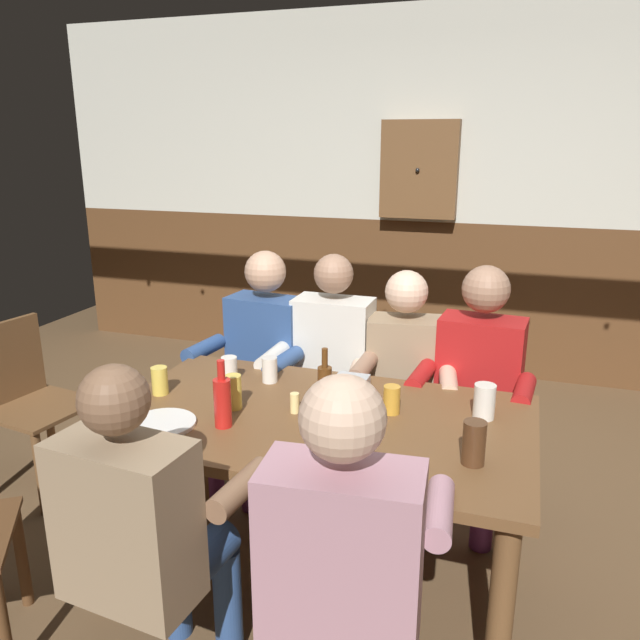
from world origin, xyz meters
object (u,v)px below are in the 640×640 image
object	(u,v)px
person_0	(260,359)
person_1	(329,366)
pint_glass_4	(229,369)
pint_glass_1	(484,402)
bottle_0	(325,384)
table_candle	(295,403)
person_3	(477,383)
person_5	(346,560)
pint_glass_3	(392,400)
dining_table	(318,441)
pint_glass_0	(234,392)
pint_glass_7	(270,370)
chair_empty_near_right	(29,400)
condiment_caddy	(352,382)
plate_0	(162,424)
bottle_1	(223,401)
person_2	(403,382)
pint_glass_6	(160,381)
pint_glass_2	(342,432)
person_4	(144,524)
wall_dart_cabinet	(419,170)
pint_glass_5	(474,443)

from	to	relation	value
person_0	person_1	distance (m)	0.37
person_1	pint_glass_4	distance (m)	0.59
pint_glass_1	bottle_0	bearing A→B (deg)	-172.52
table_candle	person_3	bearing A→B (deg)	47.90
person_5	pint_glass_3	size ratio (longest dim) A/B	11.16
person_1	dining_table	bearing A→B (deg)	104.76
pint_glass_0	pint_glass_7	xyz separation A→B (m)	(0.03, 0.30, -0.01)
person_5	chair_empty_near_right	bearing A→B (deg)	148.93
person_3	table_candle	bearing A→B (deg)	52.63
person_0	person_5	size ratio (longest dim) A/B	0.99
pint_glass_3	condiment_caddy	bearing A→B (deg)	136.94
plate_0	bottle_0	bearing A→B (deg)	35.02
bottle_1	person_5	bearing A→B (deg)	-39.68
person_3	pint_glass_4	xyz separation A→B (m)	(-1.03, -0.49, 0.12)
pint_glass_0	pint_glass_3	distance (m)	0.62
plate_0	bottle_1	distance (m)	0.25
dining_table	bottle_0	size ratio (longest dim) A/B	6.70
pint_glass_3	pint_glass_4	distance (m)	0.75
person_0	condiment_caddy	bearing A→B (deg)	154.52
person_5	plate_0	world-z (taller)	person_5
person_2	pint_glass_3	bearing A→B (deg)	87.31
person_1	pint_glass_0	world-z (taller)	person_1
table_candle	pint_glass_1	xyz separation A→B (m)	(0.70, 0.18, 0.03)
person_5	pint_glass_6	distance (m)	1.24
bottle_1	pint_glass_2	distance (m)	0.48
person_4	condiment_caddy	distance (m)	1.09
dining_table	person_2	xyz separation A→B (m)	(0.20, 0.69, 0.00)
person_2	plate_0	xyz separation A→B (m)	(-0.72, -0.95, 0.11)
person_1	table_candle	distance (m)	0.72
pint_glass_7	person_0	bearing A→B (deg)	119.30
table_candle	person_0	bearing A→B (deg)	123.40
table_candle	person_4	bearing A→B (deg)	-107.20
person_0	plate_0	size ratio (longest dim) A/B	4.92
person_2	condiment_caddy	xyz separation A→B (m)	(-0.15, -0.37, 0.13)
pint_glass_2	pint_glass_7	xyz separation A→B (m)	(-0.48, 0.52, -0.02)
pint_glass_7	wall_dart_cabinet	size ratio (longest dim) A/B	0.16
person_2	pint_glass_3	xyz separation A→B (m)	(0.07, -0.57, 0.16)
plate_0	pint_glass_4	xyz separation A→B (m)	(0.04, 0.48, 0.05)
person_5	pint_glass_6	xyz separation A→B (m)	(-1.01, 0.71, 0.12)
person_2	pint_glass_4	world-z (taller)	person_2
pint_glass_5	person_4	bearing A→B (deg)	-150.23
chair_empty_near_right	pint_glass_1	xyz separation A→B (m)	(2.27, -0.07, 0.34)
person_0	plate_0	bearing A→B (deg)	98.46
person_3	pint_glass_1	xyz separation A→B (m)	(0.06, -0.53, 0.14)
dining_table	bottle_0	xyz separation A→B (m)	(-0.01, 0.10, 0.20)
pint_glass_3	bottle_0	bearing A→B (deg)	-176.61
pint_glass_3	pint_glass_4	world-z (taller)	same
bottle_0	wall_dart_cabinet	xyz separation A→B (m)	(-0.08, 2.48, 0.72)
pint_glass_3	person_1	bearing A→B (deg)	126.85
pint_glass_6	wall_dart_cabinet	xyz separation A→B (m)	(0.61, 2.59, 0.75)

